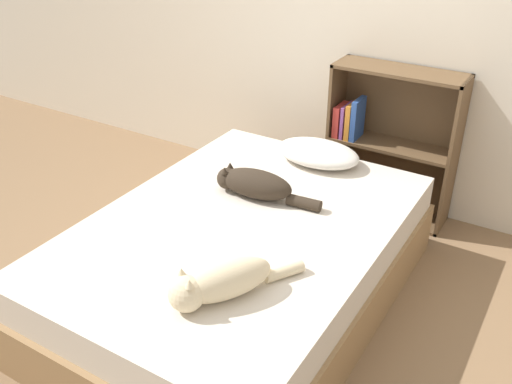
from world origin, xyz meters
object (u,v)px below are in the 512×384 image
(bed, at_px, (241,263))
(pillow, at_px, (318,153))
(cat_dark, at_px, (255,184))
(bookshelf, at_px, (389,140))
(cat_light, at_px, (219,282))

(bed, height_order, pillow, pillow)
(bed, relative_size, pillow, 3.93)
(cat_dark, bearing_deg, pillow, -106.55)
(cat_dark, xyz_separation_m, bookshelf, (0.36, 1.02, -0.05))
(cat_dark, bearing_deg, bookshelf, -115.01)
(bed, height_order, cat_dark, cat_dark)
(bed, bearing_deg, pillow, 88.04)
(pillow, relative_size, bookshelf, 0.52)
(bed, xyz_separation_m, cat_light, (0.23, -0.51, 0.31))
(pillow, bearing_deg, bed, -91.96)
(cat_dark, bearing_deg, bed, 100.93)
(bed, relative_size, cat_dark, 3.37)
(cat_light, height_order, bookshelf, bookshelf)
(cat_light, bearing_deg, bookshelf, -150.80)
(cat_light, xyz_separation_m, cat_dark, (-0.31, 0.76, -0.00))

